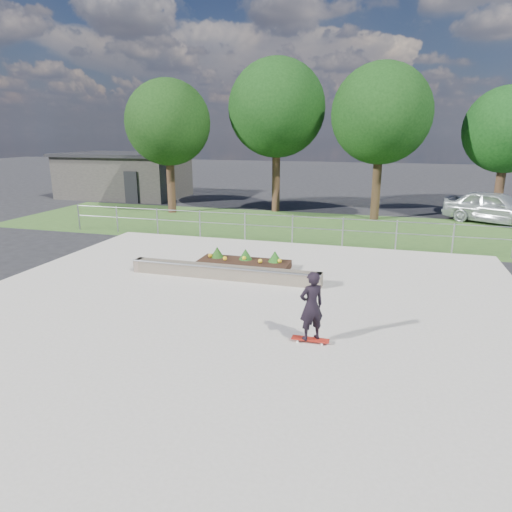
# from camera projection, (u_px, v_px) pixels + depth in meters

# --- Properties ---
(ground) EXTENTS (120.00, 120.00, 0.00)m
(ground) POSITION_uv_depth(u_px,v_px,m) (232.00, 313.00, 11.49)
(ground) COLOR black
(ground) RESTS_ON ground
(grass_verge) EXTENTS (30.00, 8.00, 0.02)m
(grass_verge) POSITION_uv_depth(u_px,v_px,m) (307.00, 227.00, 21.69)
(grass_verge) COLOR #305221
(grass_verge) RESTS_ON ground
(concrete_slab) EXTENTS (15.00, 15.00, 0.06)m
(concrete_slab) POSITION_uv_depth(u_px,v_px,m) (232.00, 311.00, 11.49)
(concrete_slab) COLOR #AFA89C
(concrete_slab) RESTS_ON ground
(fence) EXTENTS (20.06, 0.06, 1.20)m
(fence) POSITION_uv_depth(u_px,v_px,m) (292.00, 226.00, 18.25)
(fence) COLOR gray
(fence) RESTS_ON ground
(building) EXTENTS (8.40, 5.40, 3.00)m
(building) POSITION_uv_depth(u_px,v_px,m) (124.00, 175.00, 31.50)
(building) COLOR #302E2A
(building) RESTS_ON ground
(tree_far_left) EXTENTS (4.55, 4.55, 7.15)m
(tree_far_left) POSITION_uv_depth(u_px,v_px,m) (168.00, 123.00, 24.39)
(tree_far_left) COLOR #362115
(tree_far_left) RESTS_ON ground
(tree_mid_left) EXTENTS (5.25, 5.25, 8.25)m
(tree_mid_left) POSITION_uv_depth(u_px,v_px,m) (277.00, 109.00, 24.59)
(tree_mid_left) COLOR #372216
(tree_mid_left) RESTS_ON ground
(tree_mid_right) EXTENTS (4.90, 4.90, 7.70)m
(tree_mid_right) POSITION_uv_depth(u_px,v_px,m) (381.00, 114.00, 22.30)
(tree_mid_right) COLOR black
(tree_mid_right) RESTS_ON ground
(tree_far_right) EXTENTS (4.20, 4.20, 6.60)m
(tree_far_right) POSITION_uv_depth(u_px,v_px,m) (507.00, 130.00, 22.29)
(tree_far_right) COLOR #362215
(tree_far_right) RESTS_ON ground
(grind_ledge) EXTENTS (6.00, 0.44, 0.43)m
(grind_ledge) POSITION_uv_depth(u_px,v_px,m) (224.00, 272.00, 13.91)
(grind_ledge) COLOR brown
(grind_ledge) RESTS_ON concrete_slab
(planter_bed) EXTENTS (3.00, 1.20, 0.61)m
(planter_bed) POSITION_uv_depth(u_px,v_px,m) (244.00, 263.00, 14.96)
(planter_bed) COLOR black
(planter_bed) RESTS_ON concrete_slab
(skateboarder) EXTENTS (0.80, 0.61, 1.58)m
(skateboarder) POSITION_uv_depth(u_px,v_px,m) (311.00, 306.00, 9.52)
(skateboarder) COLOR silver
(skateboarder) RESTS_ON concrete_slab
(parked_car) EXTENTS (5.05, 3.96, 1.61)m
(parked_car) POSITION_uv_depth(u_px,v_px,m) (495.00, 207.00, 22.43)
(parked_car) COLOR silver
(parked_car) RESTS_ON ground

